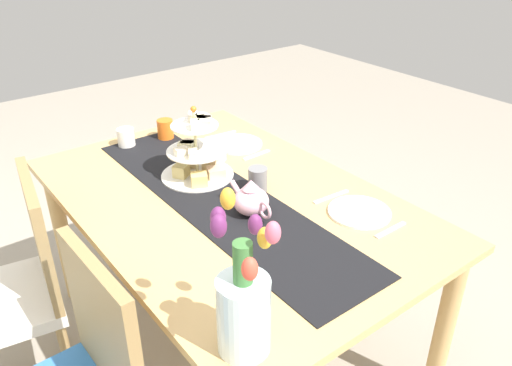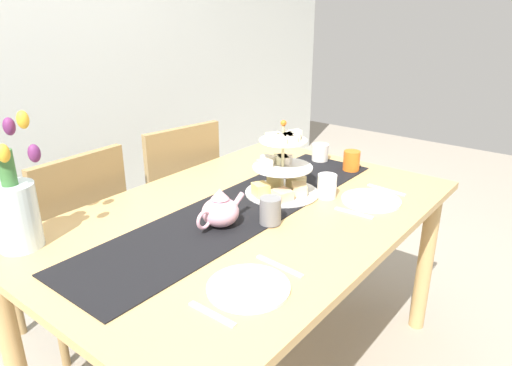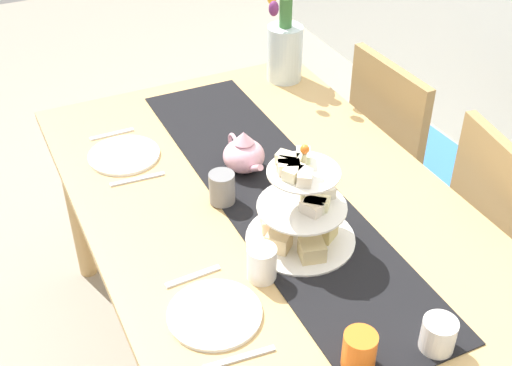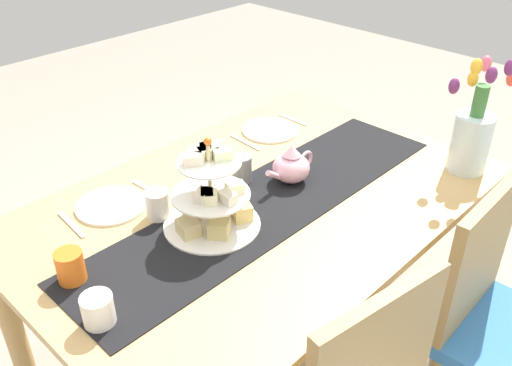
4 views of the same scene
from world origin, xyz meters
name	(u,v)px [view 3 (image 3 of 4)]	position (x,y,z in m)	size (l,w,h in m)	color
ground_plane	(264,361)	(0.00, 0.00, 0.00)	(8.00, 8.00, 0.00)	gray
dining_table	(265,222)	(0.00, 0.00, 0.65)	(1.61, 1.05, 0.75)	tan
chair_left	(405,155)	(-0.30, 0.75, 0.50)	(0.43, 0.43, 0.91)	olive
table_runner	(276,193)	(0.00, 0.03, 0.75)	(1.45, 0.35, 0.00)	black
tiered_cake_stand	(301,211)	(0.22, 0.00, 0.85)	(0.30, 0.30, 0.30)	beige
teapot	(244,154)	(-0.15, 0.00, 0.81)	(0.24, 0.13, 0.14)	#E5A8BC
tulip_vase	(285,44)	(-0.65, 0.40, 0.89)	(0.20, 0.18, 0.43)	silver
cream_jug	(438,335)	(0.68, 0.10, 0.79)	(0.08, 0.08, 0.09)	white
dinner_plate_left	(124,155)	(-0.39, -0.32, 0.75)	(0.23, 0.23, 0.01)	white
fork_left	(112,134)	(-0.53, -0.32, 0.75)	(0.02, 0.15, 0.01)	silver
knife_left	(137,179)	(-0.24, -0.32, 0.75)	(0.01, 0.17, 0.01)	silver
dinner_plate_right	(215,314)	(0.37, -0.32, 0.75)	(0.23, 0.23, 0.01)	white
fork_right	(193,276)	(0.23, -0.32, 0.75)	(0.02, 0.15, 0.01)	silver
knife_right	(239,358)	(0.52, -0.32, 0.75)	(0.01, 0.17, 0.01)	silver
mug_grey	(222,188)	(-0.03, -0.12, 0.80)	(0.08, 0.08, 0.10)	slate
mug_white_text	(262,263)	(0.30, -0.16, 0.79)	(0.08, 0.08, 0.10)	white
mug_orange	(359,351)	(0.65, -0.09, 0.79)	(0.08, 0.08, 0.10)	orange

